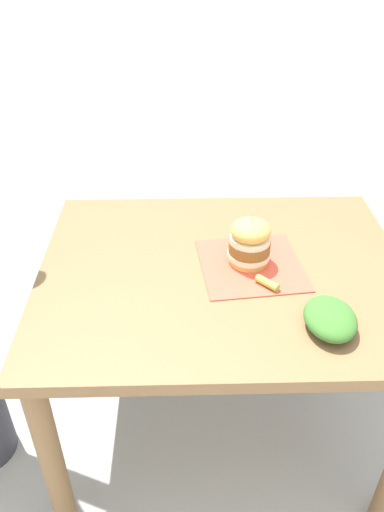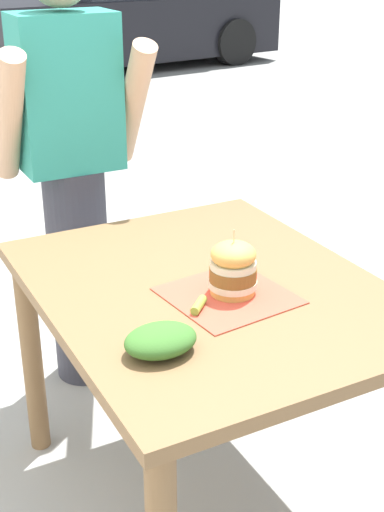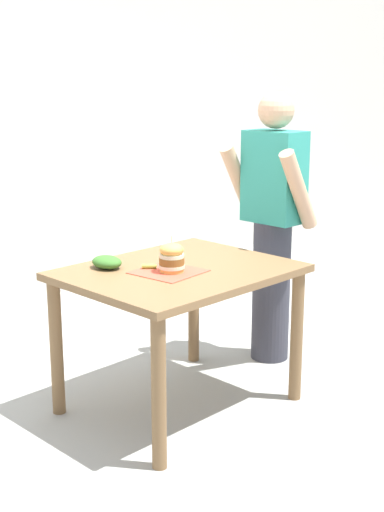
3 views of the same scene
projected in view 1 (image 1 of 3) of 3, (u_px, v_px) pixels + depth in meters
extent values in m
plane|color=#9E9E99|center=(217.00, 424.00, 2.03)|extent=(80.00, 80.00, 0.00)
cube|color=brown|center=(223.00, 274.00, 1.58)|extent=(0.92, 1.16, 0.04)
cylinder|color=brown|center=(333.00, 288.00, 2.15)|extent=(0.07, 0.07, 0.75)
cylinder|color=brown|center=(53.00, 465.00, 1.47)|extent=(0.07, 0.07, 0.75)
cylinder|color=brown|center=(91.00, 292.00, 2.13)|extent=(0.07, 0.07, 0.75)
cube|color=#D64C38|center=(251.00, 265.00, 1.58)|extent=(0.35, 0.35, 0.00)
cylinder|color=gold|center=(248.00, 259.00, 1.59)|extent=(0.13, 0.13, 0.02)
cylinder|color=beige|center=(249.00, 254.00, 1.58)|extent=(0.14, 0.14, 0.02)
cylinder|color=brown|center=(249.00, 246.00, 1.56)|extent=(0.13, 0.13, 0.04)
cylinder|color=beige|center=(250.00, 239.00, 1.55)|extent=(0.13, 0.13, 0.02)
ellipsoid|color=gold|center=(251.00, 231.00, 1.53)|extent=(0.13, 0.13, 0.07)
cylinder|color=#D1B77F|center=(252.00, 218.00, 1.50)|extent=(0.00, 0.00, 0.05)
cylinder|color=#8EA83D|center=(267.00, 283.00, 1.49)|extent=(0.07, 0.07, 0.02)
ellipsoid|color=#386B28|center=(330.00, 318.00, 1.33)|extent=(0.18, 0.14, 0.07)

